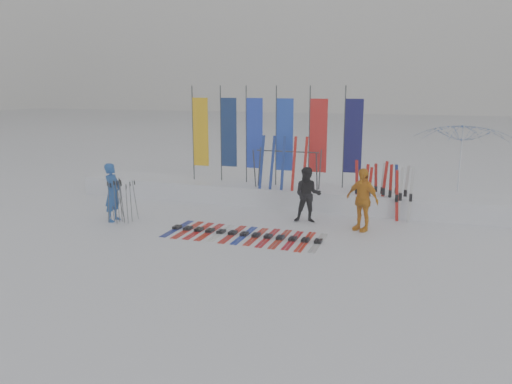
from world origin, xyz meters
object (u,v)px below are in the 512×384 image
(person_blue, at_px, (113,192))
(person_black, at_px, (308,195))
(tent_canopy, at_px, (461,164))
(ski_row, at_px, (244,234))
(person_yellow, at_px, (362,200))
(ski_rack, at_px, (287,164))

(person_blue, bearing_deg, person_black, -76.04)
(tent_canopy, distance_m, ski_row, 7.66)
(person_black, bearing_deg, tent_canopy, 29.90)
(person_black, height_order, ski_row, person_black)
(person_blue, relative_size, person_yellow, 0.99)
(tent_canopy, relative_size, ski_rack, 1.48)
(person_blue, xyz_separation_m, ski_row, (4.03, -0.17, -0.80))
(person_blue, height_order, ski_row, person_blue)
(person_black, height_order, tent_canopy, tent_canopy)
(person_blue, relative_size, person_black, 1.06)
(person_black, xyz_separation_m, person_yellow, (1.54, -0.33, 0.05))
(ski_row, bearing_deg, person_black, 55.58)
(person_black, height_order, ski_rack, ski_rack)
(ski_row, bearing_deg, ski_rack, 86.56)
(person_yellow, bearing_deg, ski_row, -122.75)
(tent_canopy, relative_size, ski_row, 0.75)
(person_yellow, distance_m, ski_row, 3.25)
(person_blue, bearing_deg, ski_rack, -56.19)
(person_blue, relative_size, tent_canopy, 0.55)
(person_black, xyz_separation_m, tent_canopy, (4.15, 3.47, 0.57))
(person_black, xyz_separation_m, ski_rack, (-1.03, 1.57, 0.60))
(ski_row, xyz_separation_m, ski_rack, (0.20, 3.37, 1.35))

